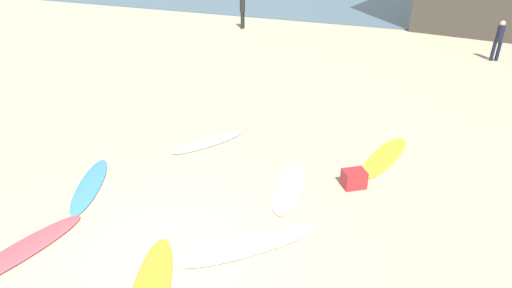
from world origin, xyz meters
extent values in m
plane|color=#C6B28E|center=(0.00, 0.00, 0.00)|extent=(120.00, 120.00, 0.00)
ellipsoid|color=white|center=(-1.30, 3.94, 0.04)|extent=(1.49, 2.05, 0.08)
ellipsoid|color=white|center=(1.30, 0.69, 0.04)|extent=(2.13, 2.19, 0.09)
ellipsoid|color=#4492D2|center=(-2.68, 1.14, 0.03)|extent=(1.42, 2.21, 0.07)
ellipsoid|color=yellow|center=(3.01, 4.89, 0.03)|extent=(1.13, 2.52, 0.06)
ellipsoid|color=#D44F58|center=(-2.31, -0.98, 0.04)|extent=(0.96, 2.46, 0.08)
ellipsoid|color=#E8EFC1|center=(1.30, 2.70, 0.04)|extent=(0.87, 2.11, 0.07)
cylinder|color=black|center=(-6.05, 16.58, 0.42)|extent=(0.14, 0.14, 0.85)
cylinder|color=black|center=(-6.06, 16.78, 0.42)|extent=(0.14, 0.14, 0.85)
cylinder|color=black|center=(-6.05, 16.68, 1.20)|extent=(0.29, 0.29, 0.71)
cylinder|color=#191E33|center=(6.11, 15.13, 0.38)|extent=(0.14, 0.14, 0.77)
cylinder|color=#191E33|center=(5.92, 15.07, 0.38)|extent=(0.14, 0.14, 0.77)
cylinder|color=#191E33|center=(6.02, 15.10, 1.09)|extent=(0.35, 0.35, 0.64)
sphere|color=beige|center=(6.02, 15.10, 1.51)|extent=(0.21, 0.21, 0.21)
cube|color=#B2282D|center=(2.56, 3.33, 0.19)|extent=(0.60, 0.58, 0.38)
camera|label=1|loc=(3.63, -4.68, 5.06)|focal=30.12mm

